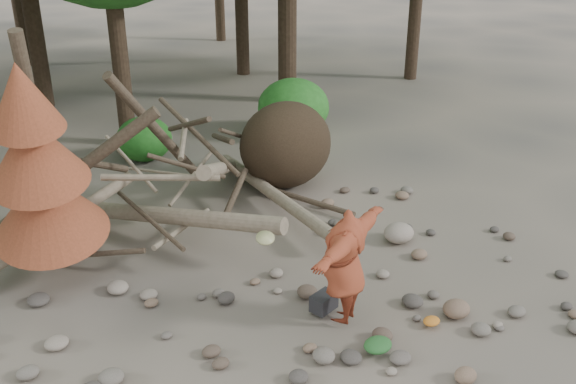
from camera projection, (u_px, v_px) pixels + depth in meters
ground at (324, 307)px, 10.38m from camera, size 120.00×120.00×0.00m
deadfall_pile at (267, 153)px, 14.17m from camera, size 8.55×5.24×3.30m
dead_conifer at (39, 170)px, 10.16m from camera, size 2.06×2.16×4.35m
bush_mid at (144, 139)px, 16.18m from camera, size 1.40×1.40×1.12m
bush_right at (293, 107)px, 17.89m from camera, size 2.00×2.00×1.60m
frisbee_thrower at (344, 266)px, 9.58m from camera, size 2.64×1.48×1.89m
backpack at (324, 305)px, 10.20m from camera, size 0.46×0.34×0.28m
cloth_green at (378, 348)px, 9.30m from camera, size 0.44×0.37×0.17m
cloth_orange at (431, 324)px, 9.89m from camera, size 0.29×0.24×0.10m
boulder_front_right at (456, 309)px, 10.11m from camera, size 0.45×0.41×0.27m
boulder_mid_right at (399, 233)px, 12.35m from camera, size 0.61×0.55×0.37m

